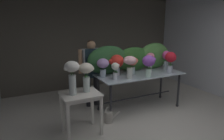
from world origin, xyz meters
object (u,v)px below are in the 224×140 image
object	(u,v)px
vase_coral_freesia	(133,64)
side_table_white	(81,100)
watering_can	(109,117)
vase_white_roses_tall	(72,74)
vase_rosy_anemones	(150,60)
vase_blush_peonies	(130,64)
vase_violet_roses	(149,63)
display_table_glass	(140,79)
vase_cream_lisianthus_tall	(86,73)
vase_crimson_lilies	(171,59)
vase_ivory_snapdragons	(115,69)
vase_scarlet_dahlias	(117,63)
vase_fuchsia_ranunculus	(166,58)
vase_lilac_tulips	(103,65)
florist	(92,66)

from	to	relation	value
vase_coral_freesia	side_table_white	bearing A→B (deg)	-160.36
side_table_white	watering_can	size ratio (longest dim) A/B	2.21
vase_white_roses_tall	side_table_white	bearing A→B (deg)	0.16
side_table_white	vase_rosy_anemones	xyz separation A→B (m)	(1.87, 0.50, 0.47)
side_table_white	vase_blush_peonies	bearing A→B (deg)	11.36
vase_coral_freesia	vase_violet_roses	bearing A→B (deg)	-59.48
display_table_glass	side_table_white	distance (m)	1.63
vase_white_roses_tall	vase_cream_lisianthus_tall	world-z (taller)	vase_white_roses_tall
side_table_white	vase_coral_freesia	distance (m)	1.53
vase_crimson_lilies	watering_can	xyz separation A→B (m)	(-1.61, -0.08, -1.04)
vase_coral_freesia	vase_violet_roses	size ratio (longest dim) A/B	0.85
vase_ivory_snapdragons	vase_crimson_lilies	distance (m)	1.39
side_table_white	vase_scarlet_dahlias	xyz separation A→B (m)	(1.02, 0.56, 0.48)
side_table_white	vase_crimson_lilies	size ratio (longest dim) A/B	1.59
vase_crimson_lilies	vase_scarlet_dahlias	size ratio (longest dim) A/B	1.05
vase_fuchsia_ranunculus	watering_can	distance (m)	2.03
display_table_glass	vase_ivory_snapdragons	world-z (taller)	vase_ivory_snapdragons
vase_coral_freesia	vase_cream_lisianthus_tall	xyz separation A→B (m)	(-1.24, -0.44, 0.03)
vase_white_roses_tall	vase_fuchsia_ranunculus	bearing A→B (deg)	11.76
vase_fuchsia_ranunculus	vase_scarlet_dahlias	size ratio (longest dim) A/B	1.00
display_table_glass	vase_fuchsia_ranunculus	world-z (taller)	vase_fuchsia_ranunculus
vase_rosy_anemones	watering_can	size ratio (longest dim) A/B	1.29
vase_white_roses_tall	vase_violet_roses	bearing A→B (deg)	5.30
display_table_glass	vase_ivory_snapdragons	xyz separation A→B (m)	(-0.72, -0.17, 0.35)
vase_fuchsia_ranunculus	vase_cream_lisianthus_tall	size ratio (longest dim) A/B	0.88
vase_fuchsia_ranunculus	vase_crimson_lilies	world-z (taller)	vase_crimson_lilies
vase_blush_peonies	vase_scarlet_dahlias	xyz separation A→B (m)	(-0.13, 0.33, -0.02)
vase_rosy_anemones	vase_fuchsia_ranunculus	world-z (taller)	vase_fuchsia_ranunculus
vase_crimson_lilies	vase_cream_lisianthus_tall	distance (m)	2.10
vase_violet_roses	vase_lilac_tulips	bearing A→B (deg)	153.56
florist	vase_ivory_snapdragons	distance (m)	0.84
vase_blush_peonies	watering_can	size ratio (longest dim) A/B	1.36
vase_ivory_snapdragons	vase_rosy_anemones	xyz separation A→B (m)	(1.03, 0.21, 0.07)
vase_blush_peonies	display_table_glass	bearing A→B (deg)	29.59
vase_lilac_tulips	vase_cream_lisianthus_tall	size ratio (longest dim) A/B	0.76
vase_lilac_tulips	watering_can	bearing A→B (deg)	-100.40
vase_coral_freesia	watering_can	distance (m)	1.27
side_table_white	vase_crimson_lilies	bearing A→B (deg)	5.88
vase_lilac_tulips	vase_blush_peonies	xyz separation A→B (m)	(0.44, -0.36, 0.06)
vase_white_roses_tall	vase_cream_lisianthus_tall	distance (m)	0.28
vase_blush_peonies	vase_coral_freesia	bearing A→B (deg)	48.23
display_table_glass	vase_white_roses_tall	size ratio (longest dim) A/B	3.30
florist	vase_blush_peonies	distance (m)	1.02
vase_violet_roses	vase_blush_peonies	bearing A→B (deg)	170.60
florist	vase_fuchsia_ranunculus	xyz separation A→B (m)	(1.70, -0.59, 0.15)
vase_ivory_snapdragons	vase_cream_lisianthus_tall	xyz separation A→B (m)	(-0.71, -0.24, 0.06)
vase_cream_lisianthus_tall	vase_violet_roses	bearing A→B (deg)	4.07
side_table_white	vase_crimson_lilies	xyz separation A→B (m)	(2.23, 0.23, 0.51)
florist	watering_can	bearing A→B (deg)	-91.07
side_table_white	vase_fuchsia_ranunculus	distance (m)	2.45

